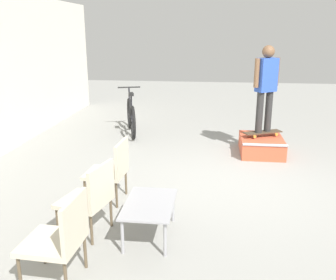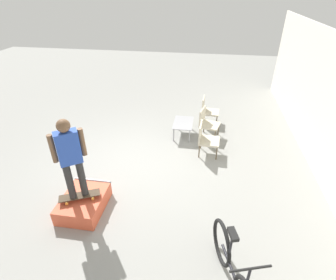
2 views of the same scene
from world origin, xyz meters
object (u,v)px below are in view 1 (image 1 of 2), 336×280
Objects in this scene: skate_ramp_box at (261,145)px; patio_chair_right at (112,168)px; skateboard_on_ramp at (263,132)px; patio_chair_left at (61,236)px; coffee_table at (149,207)px; person_skater at (266,83)px; patio_chair_center at (90,196)px; bicycle at (131,117)px.

skate_ramp_box is 1.21× the size of patio_chair_right.
patio_chair_left reaches higher than skateboard_on_ramp.
skateboard_on_ramp is 3.68m from coffee_table.
person_skater is at bearing -115.01° from skateboard_on_ramp.
person_skater is at bearing -14.12° from skate_ramp_box.
patio_chair_center is at bearing 91.79° from coffee_table.
person_skater is at bearing 158.63° from patio_chair_center.
person_skater reaches higher than patio_chair_right.
skateboard_on_ramp is 4.05m from patio_chair_center.
skateboard_on_ramp is (0.06, -0.02, 0.24)m from skate_ramp_box.
patio_chair_right is at bearing -176.83° from patio_chair_left.
skate_ramp_box is 4.73m from patio_chair_left.
bicycle reaches higher than patio_chair_right.
patio_chair_left is 0.52× the size of bicycle.
coffee_table is 1.12m from patio_chair_left.
bicycle is (3.50, 0.50, -0.08)m from patio_chair_right.
coffee_table is (-3.30, 1.63, -0.04)m from skateboard_on_ramp.
skate_ramp_box is at bearing 158.30° from patio_chair_center.
skateboard_on_ramp is at bearing 139.76° from patio_chair_right.
person_skater is 1.88× the size of patio_chair_left.
skateboard_on_ramp reaches higher than skate_ramp_box.
coffee_table is at bearing 40.76° from patio_chair_right.
patio_chair_center is at bearing -159.76° from person_skater.
person_skater is 4.14m from patio_chair_center.
coffee_table is at bearing 153.47° from skate_ramp_box.
coffee_table is at bearing 177.75° from bicycle.
person_skater is at bearing 139.76° from patio_chair_right.
skate_ramp_box is at bearing 154.15° from patio_chair_left.
skateboard_on_ramp is 0.90× the size of patio_chair_right.
patio_chair_right is at bearing 170.88° from bicycle.
person_skater is 3.15m from bicycle.
skateboard_on_ramp is at bearing 55.01° from person_skater.
bicycle reaches higher than skateboard_on_ramp.
coffee_table is at bearing -141.33° from skateboard_on_ramp.
skateboard_on_ramp is 3.00m from bicycle.
skateboard_on_ramp is 4.78m from patio_chair_left.
patio_chair_right is 3.53m from bicycle.
patio_chair_center is (0.87, 0.00, 0.00)m from patio_chair_left.
bicycle is (1.07, 2.80, -0.01)m from skateboard_on_ramp.
patio_chair_center is at bearing 169.21° from bicycle.
coffee_table is 1.11m from patio_chair_right.
bicycle is at bearing 14.97° from coffee_table.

